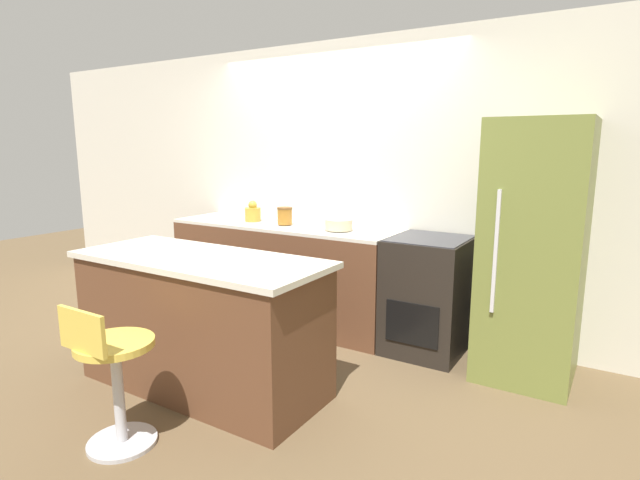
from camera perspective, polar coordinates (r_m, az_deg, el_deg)
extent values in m
plane|color=brown|center=(4.49, -3.15, -10.97)|extent=(14.00, 14.00, 0.00)
cube|color=beige|center=(4.78, 1.53, 6.42)|extent=(8.00, 0.06, 2.60)
cube|color=brown|center=(4.80, -4.15, -3.85)|extent=(2.25, 0.65, 0.90)
cube|color=beige|center=(4.71, -4.22, 1.66)|extent=(2.25, 0.65, 0.03)
cube|color=#9EA3A8|center=(4.94, -7.92, 2.24)|extent=(0.44, 0.36, 0.01)
cube|color=brown|center=(3.56, -13.31, -9.50)|extent=(1.73, 0.70, 0.89)
cube|color=beige|center=(3.43, -13.65, -2.15)|extent=(1.80, 0.74, 0.04)
cube|color=black|center=(4.16, 12.19, -6.20)|extent=(0.60, 0.65, 0.93)
cube|color=black|center=(3.90, 10.44, -9.43)|extent=(0.42, 0.01, 0.33)
cube|color=#333338|center=(4.05, 12.46, 0.20)|extent=(0.57, 0.62, 0.01)
cube|color=olive|center=(3.84, 23.21, -1.25)|extent=(0.65, 0.72, 1.84)
cube|color=silver|center=(3.50, 19.44, -1.31)|extent=(0.02, 0.02, 0.83)
cylinder|color=#B7B7BC|center=(3.24, -21.64, -20.65)|extent=(0.38, 0.38, 0.02)
cylinder|color=#B7B7BC|center=(3.11, -22.01, -16.26)|extent=(0.06, 0.06, 0.58)
cylinder|color=gold|center=(2.99, -22.44, -10.94)|extent=(0.42, 0.42, 0.04)
cube|color=gold|center=(2.85, -25.58, -9.42)|extent=(0.36, 0.02, 0.22)
cylinder|color=#B29333|center=(4.85, -7.69, 2.92)|extent=(0.15, 0.15, 0.13)
sphere|color=#B29333|center=(4.84, -7.71, 4.00)|extent=(0.08, 0.08, 0.08)
cylinder|color=#C1B28E|center=(4.32, 2.16, 1.78)|extent=(0.24, 0.24, 0.09)
cylinder|color=#9E6623|center=(4.62, -4.04, 2.67)|extent=(0.14, 0.14, 0.14)
cylinder|color=brown|center=(4.61, -4.06, 3.64)|extent=(0.14, 0.14, 0.02)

